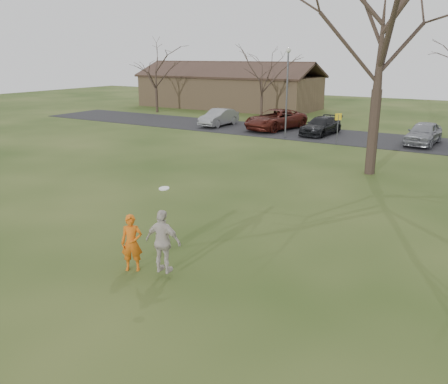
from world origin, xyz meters
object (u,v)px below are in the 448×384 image
Objects in this scene: car_1 at (219,117)px; car_4 at (424,133)px; lamp_post at (287,82)px; catching_play at (163,242)px; car_2 at (275,119)px; car_3 at (321,126)px; big_tree at (383,28)px; player_defender at (132,243)px; building at (229,90)px.

car_1 is 0.96× the size of car_4.
lamp_post is at bearing -17.10° from car_1.
lamp_post is (7.19, -2.42, 3.23)m from car_1.
car_1 is 16.20m from car_4.
catching_play is at bearing -92.60° from car_4.
car_3 is at bearing 6.52° from car_2.
big_tree is (-1.01, -9.73, 6.21)m from car_4.
car_4 is (7.26, -0.33, 0.10)m from car_3.
car_2 reaches higher than car_1.
player_defender is 1.08m from catching_play.
big_tree is (1.77, 14.49, 5.95)m from catching_play.
building is at bearing 146.96° from car_2.
car_1 is at bearing 161.42° from lamp_post.
car_1 reaches higher than car_3.
car_4 is at bearing 84.09° from big_tree.
lamp_post is at bearing 71.78° from player_defender.
car_2 is 15.94m from big_tree.
catching_play is (-2.78, -24.22, 0.26)m from car_4.
car_3 is (8.94, 0.14, -0.05)m from car_1.
player_defender reaches higher than car_1.
catching_play is (1.05, 0.08, 0.24)m from player_defender.
lamp_post reaches higher than player_defender.
car_4 is at bearing 83.46° from catching_play.
big_tree reaches higher than player_defender.
lamp_post reaches higher than car_3.
car_1 is at bearing 85.37° from player_defender.
car_1 is (-12.37, 24.49, -0.07)m from player_defender.
car_3 is at bearing -178.63° from car_4.
player_defender is at bearing -175.40° from catching_play.
car_2 is at bearing 134.14° from big_tree.
building is at bearing 85.61° from player_defender.
car_1 is 0.74× the size of car_2.
building is (-23.01, 13.27, 1.14)m from car_4.
car_4 is (16.20, -0.19, 0.05)m from car_1.
car_2 reaches higher than car_4.
player_defender is 0.36× the size of car_3.
car_3 is at bearing 100.34° from catching_play.
building is (-11.76, 12.45, 1.10)m from car_2.
car_4 is at bearing 9.41° from car_2.
catching_play is (4.48, -24.54, 0.36)m from car_3.
car_3 is 1.89× the size of catching_play.
catching_play is 15.76m from big_tree.
car_1 is at bearing 146.86° from big_tree.
building is (-6.81, 13.08, 1.19)m from car_1.
big_tree is at bearing 83.04° from catching_play.
car_4 is at bearing 49.62° from player_defender.
car_3 is at bearing 55.56° from lamp_post.
building is (-20.23, 37.49, 0.88)m from catching_play.
car_4 is 1.85× the size of catching_play.
lamp_post is at bearing -118.90° from car_3.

